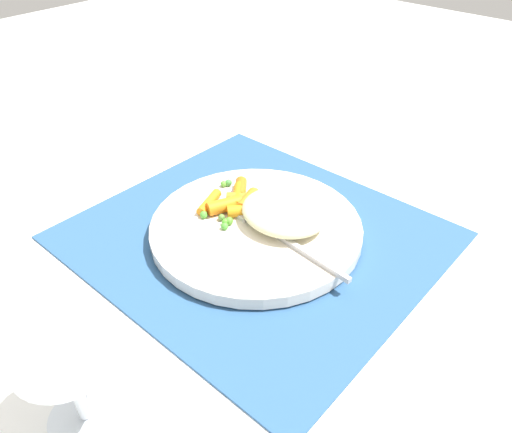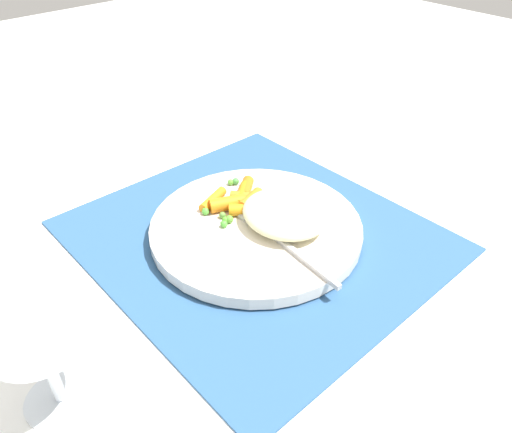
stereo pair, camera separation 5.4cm
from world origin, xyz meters
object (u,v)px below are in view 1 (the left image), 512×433
(carrot_portion, at_px, (236,200))
(wine_glass, at_px, (55,328))
(fork, at_px, (270,230))
(plate, at_px, (256,228))
(rice_mound, at_px, (284,212))

(carrot_portion, xyz_separation_m, wine_glass, (-0.10, 0.29, 0.08))
(carrot_portion, height_order, fork, carrot_portion)
(plate, relative_size, wine_glass, 1.68)
(plate, bearing_deg, rice_mound, -132.54)
(plate, xyz_separation_m, carrot_portion, (0.04, -0.01, 0.02))
(fork, bearing_deg, carrot_portion, -10.95)
(rice_mound, bearing_deg, carrot_portion, 12.05)
(rice_mound, relative_size, fork, 0.55)
(carrot_portion, distance_m, fork, 0.07)
(rice_mound, bearing_deg, wine_glass, 96.20)
(rice_mound, xyz_separation_m, wine_glass, (-0.03, 0.30, 0.08))
(rice_mound, height_order, wine_glass, wine_glass)
(plate, distance_m, rice_mound, 0.04)
(plate, xyz_separation_m, rice_mound, (-0.02, -0.03, 0.02))
(carrot_portion, relative_size, wine_glass, 0.60)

